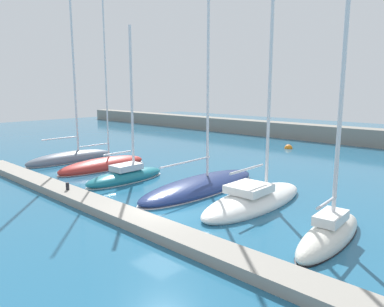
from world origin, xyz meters
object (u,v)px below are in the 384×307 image
Objects in this scene: sailboat_slate_nearest at (71,157)px; sailboat_white_fifth at (254,199)px; sailboat_teal_third at (126,175)px; sailboat_ivory_sixth at (330,231)px; sailboat_navy_fourth at (201,184)px; sailboat_red_second at (103,165)px; dock_bollard at (68,186)px; mooring_buoy_orange at (288,149)px.

sailboat_slate_nearest is 1.08× the size of sailboat_white_fifth.
sailboat_slate_nearest is 9.25m from sailboat_teal_third.
sailboat_ivory_sixth is at bearing -93.19° from sailboat_teal_third.
sailboat_white_fifth is at bearing -96.76° from sailboat_navy_fourth.
sailboat_red_second is at bearing -86.60° from sailboat_slate_nearest.
sailboat_white_fifth is at bearing -88.11° from sailboat_slate_nearest.
sailboat_navy_fourth reaches higher than sailboat_white_fifth.
dock_bollard is at bearing 103.60° from sailboat_ivory_sixth.
sailboat_slate_nearest is at bearing 92.76° from sailboat_red_second.
sailboat_white_fifth is at bearing -82.35° from sailboat_teal_third.
sailboat_red_second is 4.74m from sailboat_teal_third.
sailboat_red_second is 10.01m from sailboat_navy_fourth.
mooring_buoy_orange is at bearing 9.59° from sailboat_navy_fourth.
sailboat_slate_nearest is 35.52× the size of dock_bollard.
sailboat_white_fifth is at bearing 35.85° from dock_bollard.
sailboat_slate_nearest is at bearing -118.24° from mooring_buoy_orange.
sailboat_teal_third is 24.57× the size of dock_bollard.
sailboat_slate_nearest is 14.63m from sailboat_navy_fourth.
sailboat_slate_nearest is at bearing 82.86° from sailboat_teal_third.
mooring_buoy_orange is (-4.05, 18.48, -0.38)m from sailboat_navy_fourth.
sailboat_slate_nearest reaches higher than sailboat_ivory_sixth.
sailboat_teal_third is (4.60, -1.14, 0.11)m from sailboat_red_second.
sailboat_navy_fourth is at bearing 55.47° from dock_bollard.
sailboat_red_second is at bearing 91.84° from sailboat_navy_fourth.
dock_bollard is (-4.63, -6.72, 0.30)m from sailboat_navy_fourth.
sailboat_navy_fourth reaches higher than mooring_buoy_orange.
sailboat_teal_third is at bearing 98.87° from dock_bollard.
sailboat_white_fifth reaches higher than mooring_buoy_orange.
mooring_buoy_orange is at bearing 22.67° from sailboat_white_fifth.
sailboat_ivory_sixth is (9.37, -2.24, 0.06)m from sailboat_navy_fourth.
sailboat_teal_third reaches higher than mooring_buoy_orange.
sailboat_red_second is at bearing 132.10° from dock_bollard.
sailboat_ivory_sixth is 16.00× the size of mooring_buoy_orange.
sailboat_red_second is 14.25m from sailboat_white_fifth.
sailboat_navy_fourth is 26.46× the size of mooring_buoy_orange.
sailboat_slate_nearest reaches higher than dock_bollard.
mooring_buoy_orange is at bearing -18.35° from sailboat_red_second.
sailboat_white_fifth is 16.80× the size of mooring_buoy_orange.
sailboat_navy_fourth is 4.28m from sailboat_white_fifth.
sailboat_navy_fourth is (14.59, 1.13, 0.01)m from sailboat_slate_nearest.
sailboat_navy_fourth is at bearing -72.13° from sailboat_teal_third.
sailboat_teal_third is at bearing 98.50° from sailboat_white_fifth.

